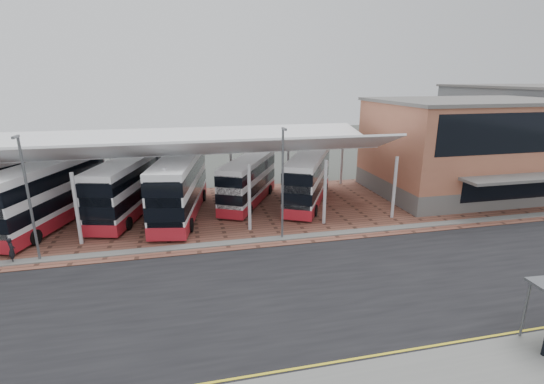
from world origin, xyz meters
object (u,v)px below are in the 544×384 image
object	(u,v)px
terminal	(469,147)
bus_1	(48,194)
bus_3	(180,187)
bus_5	(308,179)
bus_2	(128,187)
bus_4	(248,181)
pedestrian	(12,250)

from	to	relation	value
terminal	bus_1	size ratio (longest dim) A/B	1.50
bus_3	bus_5	bearing A→B (deg)	15.04
bus_2	bus_4	distance (m)	10.41
bus_5	bus_1	bearing A→B (deg)	-150.43
bus_4	pedestrian	bearing A→B (deg)	-124.63
terminal	bus_4	size ratio (longest dim) A/B	1.83
pedestrian	bus_2	bearing A→B (deg)	-61.35
bus_4	bus_2	bearing A→B (deg)	-148.38
pedestrian	bus_5	bearing A→B (deg)	-94.66
bus_5	bus_3	bearing A→B (deg)	-148.04
bus_1	bus_2	world-z (taller)	bus_1
bus_4	bus_1	bearing A→B (deg)	-145.46
terminal	bus_3	size ratio (longest dim) A/B	1.48
bus_5	bus_4	bearing A→B (deg)	-164.63
bus_5	terminal	bearing A→B (deg)	27.61
bus_4	bus_5	xyz separation A→B (m)	(5.35, -1.15, 0.17)
bus_2	bus_4	size ratio (longest dim) A/B	1.16
bus_1	bus_3	xyz separation A→B (m)	(9.99, -0.11, 0.01)
bus_4	pedestrian	xyz separation A→B (m)	(-16.53, -8.67, -1.26)
bus_2	bus_1	bearing A→B (deg)	-152.83
terminal	pedestrian	world-z (taller)	terminal
terminal	pedestrian	bearing A→B (deg)	-168.88
pedestrian	bus_1	bearing A→B (deg)	-27.39
bus_5	bus_2	bearing A→B (deg)	-154.11
bus_4	bus_5	size ratio (longest dim) A/B	0.92
terminal	bus_4	world-z (taller)	terminal
terminal	bus_5	xyz separation A→B (m)	(-16.64, -0.04, -2.35)
bus_4	bus_5	world-z (taller)	bus_5
terminal	bus_5	bearing A→B (deg)	-179.85
bus_2	bus_4	xyz separation A→B (m)	(10.38, 0.71, -0.26)
bus_4	bus_3	bearing A→B (deg)	-133.76
bus_5	pedestrian	xyz separation A→B (m)	(-21.88, -7.53, -1.43)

